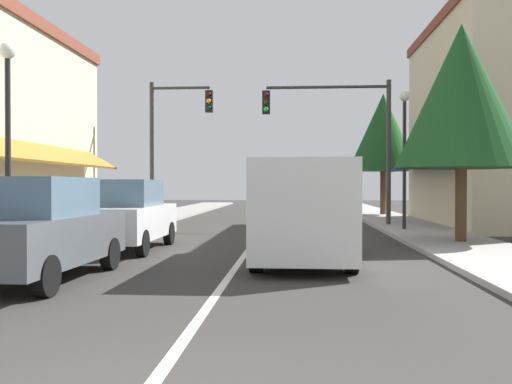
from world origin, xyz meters
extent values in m
plane|color=#33302D|center=(0.00, 18.00, 0.00)|extent=(80.00, 80.00, 0.00)
cube|color=gray|center=(-5.50, 18.00, 0.06)|extent=(2.60, 56.00, 0.12)
cube|color=#A39E99|center=(5.50, 18.00, 0.06)|extent=(2.60, 56.00, 0.12)
cube|color=silver|center=(0.00, 18.00, 0.00)|extent=(0.14, 52.00, 0.01)
cube|color=slate|center=(-6.86, 12.00, 1.40)|extent=(0.08, 10.64, 1.80)
cube|color=olive|center=(-6.25, 12.00, 2.60)|extent=(1.27, 11.76, 0.73)
cube|color=slate|center=(-6.86, 15.08, 4.67)|extent=(0.08, 1.10, 1.30)
cube|color=beige|center=(9.21, 20.00, 3.95)|extent=(4.82, 10.00, 7.90)
cube|color=brown|center=(9.21, 20.00, 8.10)|extent=(5.02, 10.20, 0.40)
cube|color=slate|center=(6.86, 20.00, 1.40)|extent=(0.08, 7.60, 1.80)
cube|color=navy|center=(6.25, 20.00, 2.60)|extent=(1.27, 8.40, 0.73)
cube|color=slate|center=(6.86, 17.80, 5.68)|extent=(0.08, 1.10, 1.30)
cube|color=slate|center=(6.86, 22.20, 5.68)|extent=(0.08, 1.10, 1.30)
cube|color=#4C5156|center=(-3.21, 5.89, 0.71)|extent=(1.81, 4.14, 0.80)
cube|color=slate|center=(-3.21, 5.79, 1.44)|extent=(1.57, 2.03, 0.66)
cylinder|color=black|center=(-3.97, 7.26, 0.31)|extent=(0.21, 0.62, 0.62)
cylinder|color=black|center=(-2.38, 7.22, 0.31)|extent=(0.21, 0.62, 0.62)
cylinder|color=black|center=(-2.45, 4.52, 0.31)|extent=(0.21, 0.62, 0.62)
cube|color=silver|center=(-3.08, 10.56, 0.71)|extent=(1.74, 4.11, 0.80)
cube|color=slate|center=(-3.08, 10.46, 1.44)|extent=(1.53, 2.01, 0.66)
cylinder|color=black|center=(-3.86, 11.92, 0.31)|extent=(0.20, 0.62, 0.62)
cylinder|color=black|center=(-2.28, 11.91, 0.31)|extent=(0.20, 0.62, 0.62)
cylinder|color=black|center=(-3.88, 9.21, 0.31)|extent=(0.20, 0.62, 0.62)
cylinder|color=black|center=(-2.29, 9.20, 0.31)|extent=(0.20, 0.62, 0.62)
cube|color=silver|center=(1.35, 8.64, 1.17)|extent=(2.02, 5.02, 1.90)
cube|color=slate|center=(1.38, 11.04, 1.59)|extent=(1.73, 0.29, 0.84)
cube|color=black|center=(1.39, 11.22, 0.48)|extent=(1.86, 0.22, 0.24)
cylinder|color=black|center=(0.49, 10.20, 0.36)|extent=(0.25, 0.72, 0.72)
cylinder|color=black|center=(2.26, 10.18, 0.36)|extent=(0.25, 0.72, 0.72)
cylinder|color=black|center=(0.45, 7.10, 0.36)|extent=(0.25, 0.72, 0.72)
cylinder|color=black|center=(2.22, 7.08, 0.36)|extent=(0.25, 0.72, 0.72)
cylinder|color=#333333|center=(4.80, 18.79, 2.85)|extent=(0.18, 0.18, 5.70)
cylinder|color=#333333|center=(2.43, 18.79, 5.45)|extent=(4.74, 0.12, 0.12)
cube|color=black|center=(0.06, 18.61, 4.85)|extent=(0.30, 0.24, 0.90)
sphere|color=#420F0F|center=(0.06, 18.48, 5.13)|extent=(0.20, 0.20, 0.20)
sphere|color=#3D2D0C|center=(0.06, 18.48, 4.85)|extent=(0.20, 0.20, 0.20)
sphere|color=green|center=(0.06, 18.48, 4.57)|extent=(0.20, 0.20, 0.20)
cylinder|color=#333333|center=(-4.80, 19.97, 2.97)|extent=(0.18, 0.18, 5.94)
cylinder|color=#333333|center=(-3.58, 19.97, 5.69)|extent=(2.45, 0.12, 0.12)
cube|color=black|center=(-2.35, 19.79, 5.09)|extent=(0.30, 0.24, 0.90)
sphere|color=#420F0F|center=(-2.35, 19.66, 5.37)|extent=(0.20, 0.20, 0.20)
sphere|color=yellow|center=(-2.35, 19.66, 5.09)|extent=(0.20, 0.20, 0.20)
sphere|color=#0C3316|center=(-2.35, 19.66, 4.81)|extent=(0.20, 0.20, 0.20)
cylinder|color=black|center=(-5.02, 8.40, 2.18)|extent=(0.12, 0.12, 4.36)
sphere|color=white|center=(-5.02, 8.40, 4.54)|extent=(0.36, 0.36, 0.36)
cylinder|color=black|center=(4.94, 16.39, 2.26)|extent=(0.12, 0.12, 4.52)
sphere|color=white|center=(4.94, 16.39, 4.70)|extent=(0.36, 0.36, 0.36)
cylinder|color=#4C331E|center=(5.66, 12.18, 1.32)|extent=(0.30, 0.30, 2.63)
cone|color=#19471E|center=(5.66, 12.18, 4.05)|extent=(3.54, 3.54, 3.89)
cylinder|color=#4C331E|center=(5.78, 26.54, 1.46)|extent=(0.30, 0.30, 2.93)
cone|color=#19471E|center=(5.78, 26.54, 4.39)|extent=(3.66, 3.66, 4.02)
camera|label=1|loc=(1.16, -3.52, 1.64)|focal=39.97mm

